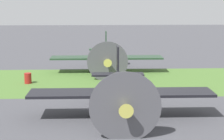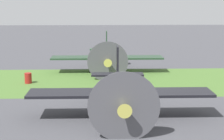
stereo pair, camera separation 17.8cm
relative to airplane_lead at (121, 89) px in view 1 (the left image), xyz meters
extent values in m
plane|color=#424247|center=(-0.49, -0.48, -1.69)|extent=(160.00, 160.00, 0.00)
cube|color=#476B2D|center=(-0.49, -9.57, -1.68)|extent=(120.00, 11.00, 0.01)
ellipsoid|color=black|center=(0.00, -0.18, 0.01)|extent=(1.52, 7.96, 1.45)
cube|color=black|center=(0.00, 0.29, -0.17)|extent=(11.24, 2.08, 0.16)
cube|color=black|center=(-0.03, -3.81, 1.06)|extent=(0.13, 1.29, 2.22)
cube|color=black|center=(-0.03, -3.81, 0.12)|extent=(3.75, 1.08, 0.12)
cone|color=#B7B24C|center=(0.03, 4.08, 0.01)|extent=(0.75, 0.82, 0.75)
cylinder|color=#4C4C51|center=(0.03, 3.85, 0.01)|extent=(3.74, 0.08, 3.74)
ellipsoid|color=#8CB2C6|center=(0.00, 0.52, 0.51)|extent=(0.83, 1.64, 0.82)
cylinder|color=black|center=(-1.69, 0.42, -1.29)|extent=(0.26, 0.80, 0.79)
cylinder|color=black|center=(-1.69, 0.42, -0.73)|extent=(0.14, 0.14, 1.12)
cylinder|color=black|center=(1.70, 0.39, -1.29)|extent=(0.26, 0.80, 0.79)
cylinder|color=black|center=(1.70, 0.39, -0.73)|extent=(0.14, 0.14, 1.12)
cylinder|color=black|center=(-0.03, -3.92, -1.50)|extent=(0.14, 0.38, 0.37)
ellipsoid|color=#233D28|center=(0.47, -13.93, -0.03)|extent=(1.48, 7.78, 1.42)
cube|color=#233D28|center=(0.48, -13.47, -0.20)|extent=(10.98, 2.03, 0.16)
cube|color=#233D28|center=(0.45, -17.47, 1.00)|extent=(0.12, 1.26, 2.17)
cube|color=#233D28|center=(0.45, -17.47, 0.08)|extent=(3.66, 1.06, 0.11)
cone|color=#B7B24C|center=(0.51, -9.76, -0.03)|extent=(0.74, 0.81, 0.73)
cylinder|color=#4C4C51|center=(0.51, -9.99, -0.03)|extent=(3.65, 0.08, 3.65)
ellipsoid|color=#8CB2C6|center=(0.48, -13.24, 0.46)|extent=(0.81, 1.61, 0.80)
cylinder|color=black|center=(-1.18, -13.34, -1.30)|extent=(0.26, 0.78, 0.78)
cylinder|color=black|center=(-1.18, -13.34, -0.75)|extent=(0.14, 0.14, 1.10)
cylinder|color=black|center=(2.14, -13.37, -1.30)|extent=(0.26, 0.78, 0.78)
cylinder|color=black|center=(2.14, -13.37, -0.75)|extent=(0.14, 0.14, 1.10)
cylinder|color=black|center=(0.44, -17.58, -1.51)|extent=(0.14, 0.37, 0.37)
cylinder|color=maroon|center=(7.40, -8.98, -1.24)|extent=(0.60, 0.60, 0.90)
camera|label=1|loc=(1.47, 21.35, 5.41)|focal=57.43mm
camera|label=2|loc=(1.29, 21.36, 5.41)|focal=57.43mm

